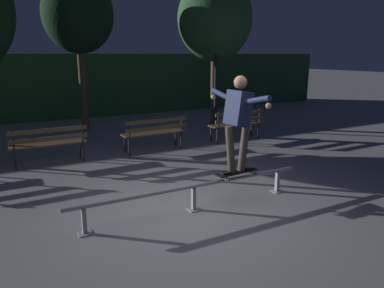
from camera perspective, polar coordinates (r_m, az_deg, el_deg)
name	(u,v)px	position (r m, az deg, el deg)	size (l,w,h in m)	color
ground_plane	(193,209)	(5.93, 0.11, -10.01)	(90.00, 90.00, 0.00)	gray
hedge_backdrop	(68,86)	(15.16, -18.57, 8.53)	(24.00, 1.20, 2.41)	#2D5B33
grind_rail	(194,190)	(5.78, 0.27, -7.16)	(3.97, 0.18, 0.42)	#9E9EA3
skateboard	(236,172)	(6.12, 6.87, -4.37)	(0.79, 0.27, 0.09)	black
skateboarder	(238,116)	(5.90, 7.15, 4.31)	(0.63, 1.40, 1.56)	black
park_bench_left_center	(49,141)	(8.64, -21.26, 0.40)	(1.60, 0.43, 0.88)	black
park_bench_right_center	(155,130)	(9.25, -5.79, 2.10)	(1.60, 0.43, 0.88)	black
park_bench_rightmost	(237,122)	(10.44, 6.98, 3.40)	(1.60, 0.43, 0.88)	black
tree_far_right	(215,20)	(12.50, 3.54, 18.64)	(2.40, 2.40, 4.81)	brown
tree_behind_benches	(78,15)	(12.30, -17.21, 18.52)	(2.14, 2.14, 4.74)	brown
lamp_post_right	(216,51)	(11.86, 3.79, 14.13)	(0.32, 0.32, 3.90)	black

